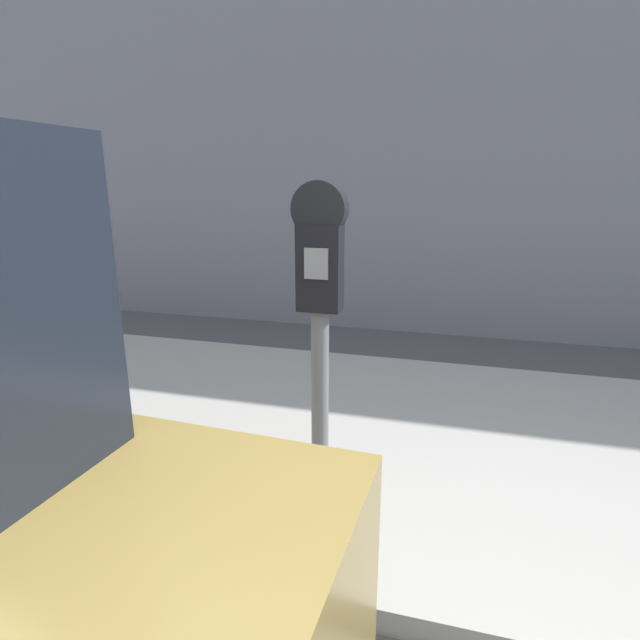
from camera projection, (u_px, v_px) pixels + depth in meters
sidewalk at (426, 444)px, 3.16m from camera, size 24.00×2.80×0.12m
building_facade at (459, 66)px, 5.05m from camera, size 24.00×0.30×5.60m
parking_meter at (320, 307)px, 2.17m from camera, size 0.23×0.12×1.55m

